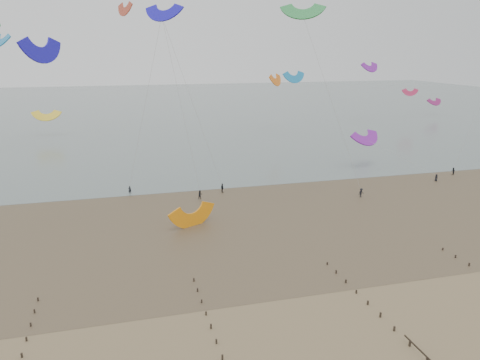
# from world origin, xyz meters

# --- Properties ---
(ground) EXTENTS (500.00, 500.00, 0.00)m
(ground) POSITION_xyz_m (0.00, 0.00, 0.00)
(ground) COLOR brown
(ground) RESTS_ON ground
(sea_and_shore) EXTENTS (500.00, 665.00, 0.03)m
(sea_and_shore) POSITION_xyz_m (-4.08, 34.40, 0.01)
(sea_and_shore) COLOR #475654
(sea_and_shore) RESTS_ON ground
(kitesurfer_lead) EXTENTS (0.60, 0.40, 1.61)m
(kitesurfer_lead) POSITION_xyz_m (-20.21, 51.42, 0.80)
(kitesurfer_lead) COLOR black
(kitesurfer_lead) RESTS_ON ground
(kitesurfers) EXTENTS (128.30, 20.83, 1.86)m
(kitesurfers) POSITION_xyz_m (28.34, 47.24, 0.88)
(kitesurfers) COLOR black
(kitesurfers) RESTS_ON ground
(grounded_kite) EXTENTS (9.20, 8.45, 4.08)m
(grounded_kite) POSITION_xyz_m (-10.99, 30.75, 0.00)
(grounded_kite) COLOR orange
(grounded_kite) RESTS_ON ground
(kites_airborne) EXTENTS (225.65, 112.52, 44.62)m
(kites_airborne) POSITION_xyz_m (-6.84, 92.36, 21.55)
(kites_airborne) COLOR #1E85C6
(kites_airborne) RESTS_ON ground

